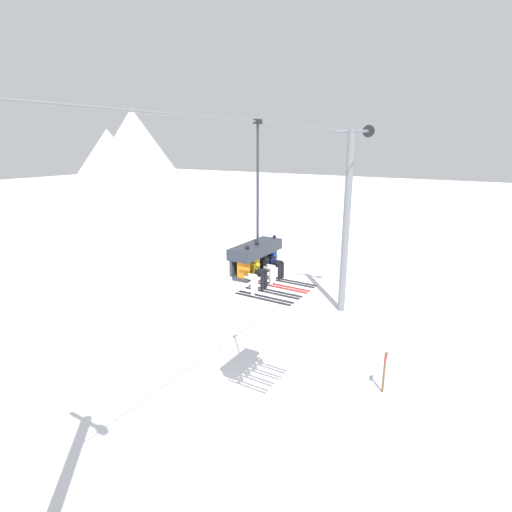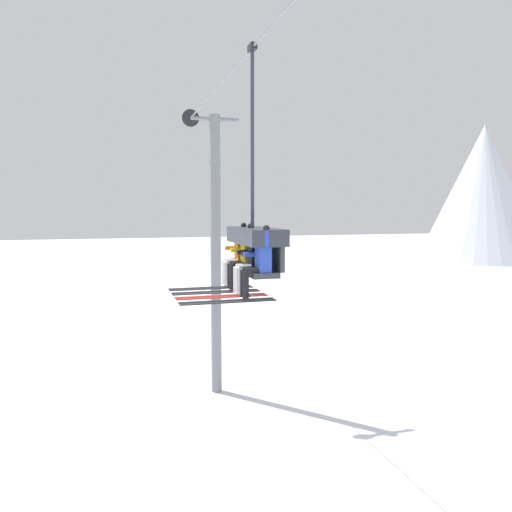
# 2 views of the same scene
# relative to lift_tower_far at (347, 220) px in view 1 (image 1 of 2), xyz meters

# --- Properties ---
(ground_plane) EXTENTS (200.00, 200.00, 0.00)m
(ground_plane) POSITION_rel_lift_tower_far_xyz_m (-10.54, 0.02, -4.94)
(ground_plane) COLOR white
(mountain_peak_central) EXTENTS (15.83, 15.83, 10.80)m
(mountain_peak_central) POSITION_rel_lift_tower_far_xyz_m (21.16, 43.82, 0.46)
(mountain_peak_central) COLOR silver
(mountain_peak_central) RESTS_ON ground_plane
(mountain_peak_east) EXTENTS (19.10, 19.10, 14.06)m
(mountain_peak_east) POSITION_rel_lift_tower_far_xyz_m (27.05, 44.86, 2.09)
(mountain_peak_east) COLOR silver
(mountain_peak_east) RESTS_ON ground_plane
(lift_tower_far) EXTENTS (0.36, 1.88, 9.55)m
(lift_tower_far) POSITION_rel_lift_tower_far_xyz_m (0.00, 0.00, 0.00)
(lift_tower_far) COLOR slate
(lift_tower_far) RESTS_ON ground_plane
(lift_cable) EXTENTS (19.52, 0.05, 0.05)m
(lift_cable) POSITION_rel_lift_tower_far_xyz_m (-8.76, -0.78, 4.33)
(lift_cable) COLOR slate
(chairlift_chair) EXTENTS (1.95, 0.74, 4.52)m
(chairlift_chair) POSITION_rel_lift_tower_far_xyz_m (-10.07, -0.71, 0.79)
(chairlift_chair) COLOR #33383D
(skier_orange) EXTENTS (0.48, 1.70, 1.34)m
(skier_orange) POSITION_rel_lift_tower_far_xyz_m (-10.84, -0.93, 0.45)
(skier_orange) COLOR orange
(skier_yellow) EXTENTS (0.48, 1.70, 1.34)m
(skier_yellow) POSITION_rel_lift_tower_far_xyz_m (-10.33, -0.93, 0.45)
(skier_yellow) COLOR yellow
(skier_black) EXTENTS (0.46, 1.70, 1.23)m
(skier_black) POSITION_rel_lift_tower_far_xyz_m (-9.82, -0.93, 0.43)
(skier_black) COLOR black
(skier_blue) EXTENTS (0.48, 1.70, 1.34)m
(skier_blue) POSITION_rel_lift_tower_far_xyz_m (-9.31, -0.93, 0.45)
(skier_blue) COLOR #2847B7
(trail_sign) EXTENTS (0.36, 0.08, 1.60)m
(trail_sign) POSITION_rel_lift_tower_far_xyz_m (-6.31, -3.83, -4.04)
(trail_sign) COLOR brown
(trail_sign) RESTS_ON ground_plane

